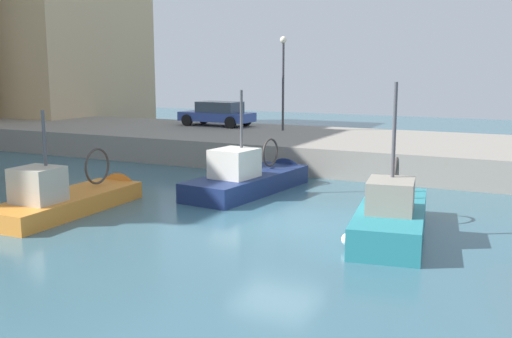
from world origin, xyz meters
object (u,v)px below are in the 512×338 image
at_px(fishing_boat_teal, 392,227).
at_px(parked_car_blue, 218,113).
at_px(fishing_boat_navy, 253,186).
at_px(fishing_boat_orange, 75,205).
at_px(quay_streetlamp, 283,67).

relative_size(fishing_boat_teal, parked_car_blue, 1.45).
height_order(fishing_boat_teal, fishing_boat_navy, fishing_boat_teal).
height_order(fishing_boat_orange, quay_streetlamp, quay_streetlamp).
distance_m(fishing_boat_orange, fishing_boat_teal, 9.82).
xyz_separation_m(fishing_boat_orange, fishing_boat_navy, (5.21, -3.72, 0.00)).
xyz_separation_m(fishing_boat_orange, quay_streetlamp, (14.52, -0.82, 4.31)).
distance_m(fishing_boat_orange, fishing_boat_navy, 6.40).
xyz_separation_m(fishing_boat_orange, parked_car_blue, (15.14, 3.47, 1.76)).
bearing_deg(quay_streetlamp, fishing_boat_navy, -162.66).
distance_m(fishing_boat_teal, fishing_boat_navy, 6.78).
relative_size(fishing_boat_orange, fishing_boat_teal, 1.01).
relative_size(parked_car_blue, quay_streetlamp, 0.90).
relative_size(fishing_boat_navy, parked_car_blue, 1.52).
height_order(fishing_boat_navy, quay_streetlamp, quay_streetlamp).
height_order(fishing_boat_teal, quay_streetlamp, quay_streetlamp).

